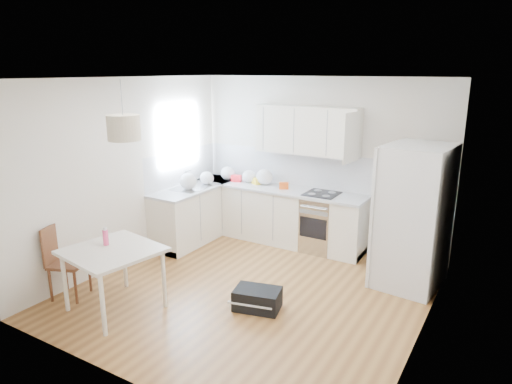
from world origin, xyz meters
TOP-DOWN VIEW (x-y plane):
  - floor at (0.00, 0.00)m, footprint 4.20×4.20m
  - ceiling at (0.00, 0.00)m, footprint 4.20×4.20m
  - wall_back at (0.00, 2.10)m, footprint 4.20×0.00m
  - wall_left at (-2.10, 0.00)m, footprint 0.00×4.20m
  - wall_right at (2.10, 0.00)m, footprint 0.00×4.20m
  - window_glassblock at (-2.09, 1.15)m, footprint 0.02×1.00m
  - cabinets_back at (-0.60, 1.80)m, footprint 3.00×0.60m
  - cabinets_left at (-1.80, 1.20)m, footprint 0.60×1.80m
  - counter_back at (-0.60, 1.80)m, footprint 3.02×0.64m
  - counter_left at (-1.80, 1.20)m, footprint 0.64×1.82m
  - backsplash_back at (-0.60, 2.09)m, footprint 3.00×0.01m
  - backsplash_left at (-2.09, 1.20)m, footprint 0.01×1.80m
  - upper_cabinets at (-0.15, 1.94)m, footprint 1.70×0.32m
  - range_oven at (0.20, 1.80)m, footprint 0.50×0.61m
  - sink at (-1.80, 1.15)m, footprint 0.50×0.80m
  - refrigerator at (1.71, 1.30)m, footprint 0.98×1.03m
  - dining_table at (-1.16, -1.21)m, footprint 1.12×1.12m
  - dining_chair at (-1.89, -1.28)m, footprint 0.51×0.51m
  - drink_bottle at (-1.33, -1.15)m, footprint 0.08×0.08m
  - gym_bag at (0.30, -0.34)m, footprint 0.61×0.48m
  - pendant_lamp at (-0.98, -1.06)m, footprint 0.37×0.37m
  - grocery_bag_a at (-1.59, 1.83)m, footprint 0.26×0.22m
  - grocery_bag_b at (-1.16, 1.85)m, footprint 0.24×0.21m
  - grocery_bag_c at (-0.87, 1.87)m, footprint 0.29×0.25m
  - grocery_bag_d at (-1.72, 1.38)m, footprint 0.25×0.21m
  - grocery_bag_e at (-1.77, 0.96)m, footprint 0.30×0.25m
  - snack_orange at (-0.46, 1.78)m, footprint 0.18×0.15m
  - snack_yellow at (-1.01, 1.83)m, footprint 0.18×0.16m
  - snack_red at (-1.40, 1.81)m, footprint 0.18×0.14m

SIDE VIEW (x-z plane):
  - floor at x=0.00m, z-range 0.00..0.00m
  - gym_bag at x=0.30m, z-range 0.00..0.25m
  - cabinets_back at x=-0.60m, z-range 0.00..0.88m
  - cabinets_left at x=-1.80m, z-range 0.00..0.88m
  - range_oven at x=0.20m, z-range 0.00..0.88m
  - dining_chair at x=-1.89m, z-range 0.00..0.94m
  - dining_table at x=-1.16m, z-range 0.30..1.07m
  - drink_bottle at x=-1.33m, z-range 0.77..0.99m
  - counter_back at x=-0.60m, z-range 0.88..0.92m
  - counter_left at x=-1.80m, z-range 0.88..0.92m
  - sink at x=-1.80m, z-range 0.84..0.99m
  - refrigerator at x=1.71m, z-range 0.00..1.89m
  - snack_orange at x=-0.46m, z-range 0.92..1.02m
  - snack_yellow at x=-1.01m, z-range 0.92..1.02m
  - snack_red at x=-1.40m, z-range 0.92..1.03m
  - grocery_bag_b at x=-1.16m, z-range 0.92..1.14m
  - grocery_bag_d at x=-1.72m, z-range 0.92..1.14m
  - grocery_bag_a at x=-1.59m, z-range 0.92..1.16m
  - grocery_bag_c at x=-0.87m, z-range 0.92..1.18m
  - grocery_bag_e at x=-1.77m, z-range 0.92..1.19m
  - backsplash_back at x=-0.60m, z-range 0.92..1.50m
  - backsplash_left at x=-2.09m, z-range 0.92..1.50m
  - wall_back at x=0.00m, z-range -0.75..3.45m
  - wall_left at x=-2.10m, z-range -0.75..3.45m
  - wall_right at x=2.10m, z-range -0.75..3.45m
  - window_glassblock at x=-2.09m, z-range 1.25..2.25m
  - upper_cabinets at x=-0.15m, z-range 1.50..2.25m
  - pendant_lamp at x=-0.98m, z-range 2.04..2.32m
  - ceiling at x=0.00m, z-range 2.70..2.70m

